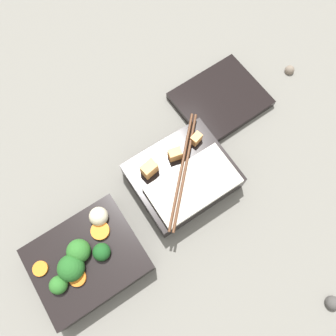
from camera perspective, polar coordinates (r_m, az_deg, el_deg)
The scene contains 6 objects.
ground_plane at distance 0.63m, azimuth -5.51°, elevation -8.23°, with size 3.00×3.00×0.00m, color slate.
bento_tray_vegetable at distance 0.60m, azimuth -13.91°, elevation -15.13°, with size 0.18×0.15×0.08m.
bento_tray_rice at distance 0.62m, azimuth 2.66°, elevation -1.56°, with size 0.18×0.17×0.08m.
bento_lid at distance 0.72m, azimuth 9.09°, elevation 11.69°, with size 0.18×0.15×0.02m, color black.
pebble_0 at distance 0.67m, azimuth 26.71°, elevation -20.26°, with size 0.02×0.02×0.02m, color #474442.
pebble_1 at distance 0.80m, azimuth 20.41°, elevation 15.68°, with size 0.02×0.02×0.02m, color #7A6B5B.
Camera 1 is at (-0.02, -0.14, 0.61)m, focal length 35.00 mm.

